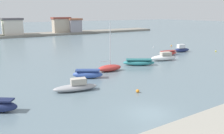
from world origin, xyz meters
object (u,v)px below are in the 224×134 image
(moored_boat_3, at_px, (88,74))
(moored_boat_6, at_px, (164,57))
(mooring_buoy_1, at_px, (153,47))
(moored_boat_5, at_px, (139,62))
(moored_boat_7, at_px, (168,53))
(moored_boat_4, at_px, (110,68))
(moored_boat_2, at_px, (76,87))
(moored_boat_8, at_px, (182,49))
(mooring_buoy_2, at_px, (138,91))
(mooring_buoy_3, at_px, (216,51))
(mooring_buoy_4, at_px, (171,46))

(moored_boat_3, xyz_separation_m, moored_boat_6, (17.12, 2.92, 0.06))
(mooring_buoy_1, bearing_deg, moored_boat_5, -139.38)
(moored_boat_6, xyz_separation_m, moored_boat_7, (4.69, 3.33, -0.17))
(moored_boat_4, height_order, moored_boat_7, moored_boat_4)
(moored_boat_2, bearing_deg, moored_boat_8, 33.66)
(moored_boat_3, relative_size, moored_boat_5, 0.76)
(mooring_buoy_1, distance_m, mooring_buoy_2, 33.79)
(moored_boat_5, distance_m, mooring_buoy_1, 20.15)
(moored_boat_5, relative_size, mooring_buoy_3, 17.22)
(moored_boat_3, bearing_deg, moored_boat_6, 41.16)
(moored_boat_5, bearing_deg, moored_boat_3, -136.06)
(mooring_buoy_4, bearing_deg, mooring_buoy_1, 174.28)
(moored_boat_4, relative_size, mooring_buoy_4, 20.54)
(moored_boat_8, bearing_deg, moored_boat_3, -152.61)
(mooring_buoy_3, relative_size, mooring_buoy_4, 0.89)
(moored_boat_7, bearing_deg, moored_boat_5, -154.56)
(moored_boat_8, xyz_separation_m, mooring_buoy_4, (4.58, 7.36, -0.47))
(mooring_buoy_1, bearing_deg, moored_boat_2, -146.69)
(moored_boat_5, distance_m, mooring_buoy_4, 24.54)
(moored_boat_2, bearing_deg, moored_boat_6, 31.58)
(moored_boat_4, relative_size, mooring_buoy_1, 26.35)
(moored_boat_2, bearing_deg, mooring_buoy_1, 46.50)
(mooring_buoy_1, bearing_deg, mooring_buoy_3, -56.49)
(moored_boat_5, bearing_deg, mooring_buoy_1, 72.07)
(moored_boat_6, height_order, mooring_buoy_2, moored_boat_6)
(moored_boat_5, relative_size, moored_boat_6, 1.08)
(moored_boat_3, relative_size, moored_boat_8, 1.01)
(mooring_buoy_1, xyz_separation_m, mooring_buoy_3, (7.94, -11.99, 0.02))
(moored_boat_3, bearing_deg, moored_boat_4, 51.25)
(moored_boat_3, distance_m, moored_boat_7, 22.68)
(moored_boat_2, bearing_deg, mooring_buoy_3, 24.42)
(moored_boat_8, bearing_deg, moored_boat_7, -154.61)
(moored_boat_5, height_order, moored_boat_6, moored_boat_6)
(moored_boat_8, bearing_deg, mooring_buoy_3, -19.18)
(moored_boat_2, distance_m, mooring_buoy_3, 38.26)
(moored_boat_2, xyz_separation_m, moored_boat_6, (20.60, 6.85, 0.13))
(mooring_buoy_4, bearing_deg, mooring_buoy_3, -79.39)
(moored_boat_3, bearing_deg, mooring_buoy_2, -44.32)
(moored_boat_4, distance_m, mooring_buoy_1, 25.67)
(moored_boat_6, relative_size, moored_boat_8, 1.23)
(moored_boat_8, height_order, mooring_buoy_4, moored_boat_8)
(moored_boat_7, xyz_separation_m, mooring_buoy_3, (12.24, -2.72, -0.31))
(moored_boat_5, relative_size, moored_boat_7, 1.27)
(moored_boat_8, height_order, mooring_buoy_3, moored_boat_8)
(moored_boat_6, distance_m, mooring_buoy_3, 16.95)
(moored_boat_4, xyz_separation_m, mooring_buoy_2, (-2.45, -9.86, -0.34))
(moored_boat_2, height_order, mooring_buoy_2, moored_boat_2)
(moored_boat_8, relative_size, mooring_buoy_3, 12.96)
(mooring_buoy_1, bearing_deg, moored_boat_7, -114.92)
(mooring_buoy_3, bearing_deg, mooring_buoy_1, 123.51)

